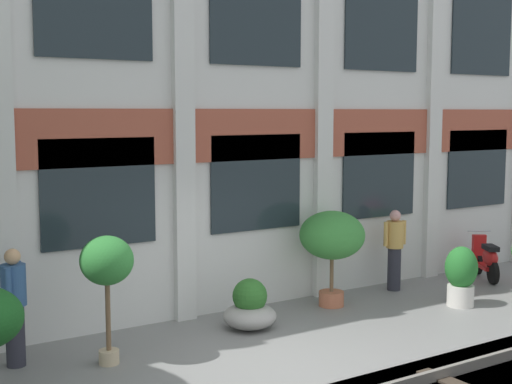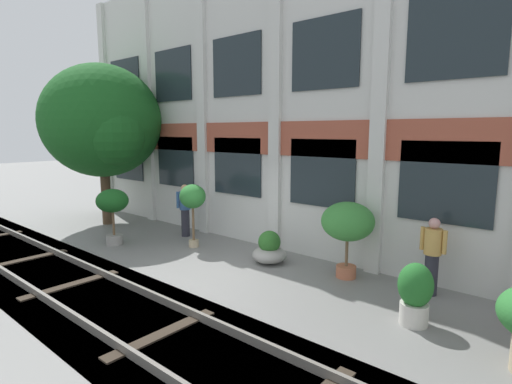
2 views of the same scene
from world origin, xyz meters
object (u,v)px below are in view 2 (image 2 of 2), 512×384
Objects in this scene: resident_by_doorway at (185,209)px; resident_watching_tracks at (432,254)px; potted_plant_tall_urn at (193,199)px; broadleaf_tree at (102,124)px; potted_plant_low_pan at (348,224)px; potted_plant_terracotta_small at (113,205)px; potted_plant_fluted_column at (415,292)px; potted_plant_wide_bowl at (269,250)px.

resident_by_doorway reaches higher than resident_watching_tracks.
resident_watching_tracks is (6.26, 0.89, -0.55)m from potted_plant_tall_urn.
broadleaf_tree reaches higher than resident_by_doorway.
potted_plant_tall_urn is 1.04× the size of potted_plant_low_pan.
resident_by_doorway is at bearing -82.91° from resident_watching_tracks.
potted_plant_terracotta_small reaches higher than potted_plant_fluted_column.
potted_plant_low_pan reaches higher than resident_by_doorway.
potted_plant_terracotta_small is 2.17m from resident_by_doorway.
potted_plant_low_pan is 5.61m from resident_by_doorway.
resident_by_doorway is 7.37m from resident_watching_tracks.
potted_plant_low_pan reaches higher than potted_plant_fluted_column.
resident_watching_tracks is (-0.19, 1.51, 0.27)m from potted_plant_fluted_column.
potted_plant_terracotta_small is at bearing -25.48° from broadleaf_tree.
potted_plant_low_pan reaches higher than potted_plant_wide_bowl.
resident_by_doorway is (-7.56, 1.24, 0.31)m from potted_plant_fluted_column.
potted_plant_tall_urn reaches higher than potted_plant_terracotta_small.
resident_watching_tracks is at bearing 7.64° from potted_plant_low_pan.
resident_by_doorway is at bearing 66.97° from potted_plant_terracotta_small.
potted_plant_fluted_column is at bearing 12.31° from resident_watching_tracks.
resident_watching_tracks is at bearing 8.77° from potted_plant_wide_bowl.
potted_plant_wide_bowl is 0.55× the size of resident_watching_tracks.
potted_plant_tall_urn is at bearing 34.87° from potted_plant_terracotta_small.
potted_plant_tall_urn is 6.54m from potted_plant_fluted_column.
potted_plant_terracotta_small is at bearing -174.95° from potted_plant_fluted_column.
broadleaf_tree is at bearing 154.52° from potted_plant_terracotta_small.
potted_plant_tall_urn is 6.35m from resident_watching_tracks.
potted_plant_fluted_column is at bearing -32.99° from potted_plant_low_pan.
resident_by_doorway is at bearing -179.64° from potted_plant_low_pan.
potted_plant_low_pan is 2.20m from potted_plant_wide_bowl.
resident_watching_tracks is at bearing 34.06° from resident_by_doorway.
potted_plant_fluted_column is at bearing -13.38° from potted_plant_wide_bowl.
broadleaf_tree is 3.08× the size of potted_plant_tall_urn.
broadleaf_tree is 3.39× the size of potted_plant_terracotta_small.
broadleaf_tree is 3.50× the size of resident_watching_tracks.
potted_plant_tall_urn is at bearing 174.55° from potted_plant_fluted_column.
potted_plant_wide_bowl is at bearing 166.62° from potted_plant_fluted_column.
broadleaf_tree is at bearing -178.66° from potted_plant_tall_urn.
potted_plant_tall_urn reaches higher than potted_plant_wide_bowl.
resident_watching_tracks is (7.37, 0.27, -0.03)m from resident_by_doorway.
potted_plant_low_pan is 1.09× the size of resident_watching_tracks.
potted_plant_low_pan is 1.05× the size of resident_by_doorway.
potted_plant_terracotta_small is at bearing -145.13° from potted_plant_tall_urn.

